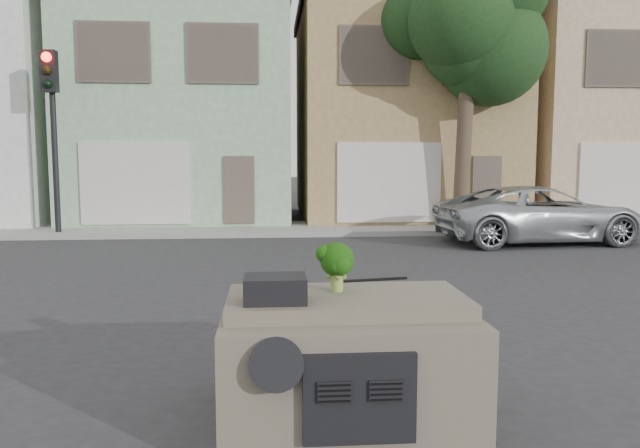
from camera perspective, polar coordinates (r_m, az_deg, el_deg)
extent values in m
plane|color=#303033|center=(8.41, -0.22, -9.21)|extent=(120.00, 120.00, 0.00)
cube|color=gray|center=(18.72, -2.63, -0.43)|extent=(40.00, 3.00, 0.15)
cube|color=#94BD93|center=(22.83, -11.97, 9.94)|extent=(7.20, 8.20, 7.55)
cube|color=#A38554|center=(23.11, 7.10, 9.98)|extent=(7.20, 8.20, 7.55)
cube|color=#CAAC87|center=(25.68, 23.95, 9.12)|extent=(7.20, 8.20, 7.55)
imported|color=#B2B6BA|center=(17.19, 19.41, -1.62)|extent=(5.48, 2.84, 1.48)
cube|color=black|center=(18.55, -23.20, 6.68)|extent=(0.40, 0.40, 5.10)
cube|color=#1A3917|center=(18.85, 13.11, 12.18)|extent=(4.40, 4.00, 8.50)
cube|color=#696150|center=(5.39, 2.22, -11.92)|extent=(2.00, 1.80, 1.12)
cube|color=black|center=(4.85, -4.11, -5.93)|extent=(0.48, 0.38, 0.20)
cube|color=black|center=(5.65, 4.63, -5.11)|extent=(0.69, 0.15, 0.02)
cube|color=#143A09|center=(5.18, 1.56, -3.88)|extent=(0.49, 0.49, 0.42)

